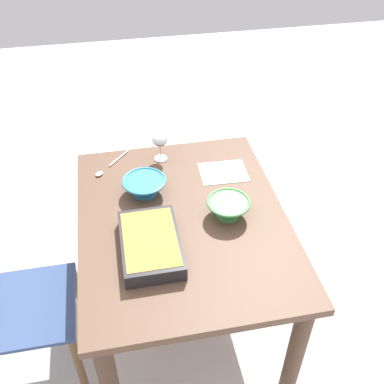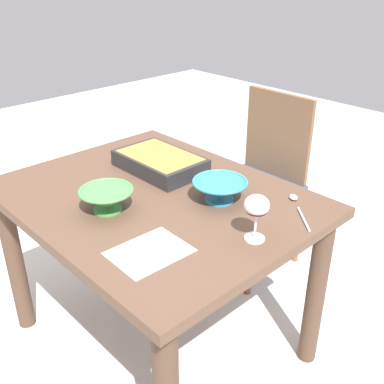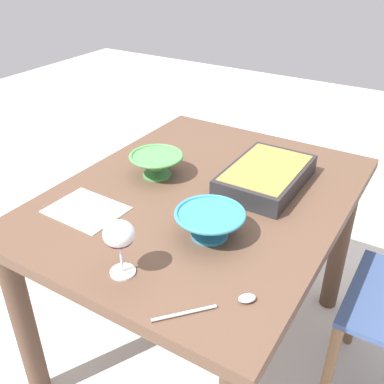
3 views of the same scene
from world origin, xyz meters
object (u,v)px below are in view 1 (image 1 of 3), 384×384
at_px(mixing_bowl, 145,186).
at_px(serving_spoon, 106,168).
at_px(casserole_dish, 150,243).
at_px(napkin, 223,172).
at_px(dining_table, 183,238).
at_px(small_bowl, 228,207).
at_px(wine_glass, 160,141).

distance_m(mixing_bowl, serving_spoon, 0.28).
height_order(casserole_dish, napkin, casserole_dish).
relative_size(dining_table, mixing_bowl, 5.65).
bearing_deg(dining_table, mixing_bowl, -144.38).
relative_size(small_bowl, napkin, 0.83).
bearing_deg(wine_glass, dining_table, 4.13).
bearing_deg(serving_spoon, small_bowl, 49.12).
xyz_separation_m(wine_glass, mixing_bowl, (0.26, -0.11, -0.07)).
relative_size(serving_spoon, napkin, 0.88).
xyz_separation_m(dining_table, napkin, (-0.29, 0.26, 0.12)).
xyz_separation_m(casserole_dish, serving_spoon, (-0.59, -0.15, -0.03)).
height_order(dining_table, casserole_dish, casserole_dish).
bearing_deg(small_bowl, casserole_dish, -68.67).
height_order(mixing_bowl, serving_spoon, mixing_bowl).
distance_m(casserole_dish, small_bowl, 0.39).
bearing_deg(dining_table, wine_glass, -175.87).
xyz_separation_m(small_bowl, napkin, (-0.31, 0.06, -0.05)).
distance_m(small_bowl, serving_spoon, 0.68).
xyz_separation_m(mixing_bowl, napkin, (-0.09, 0.40, -0.04)).
distance_m(wine_glass, mixing_bowl, 0.29).
bearing_deg(serving_spoon, casserole_dish, 14.62).
distance_m(dining_table, mixing_bowl, 0.30).
bearing_deg(dining_table, serving_spoon, -143.53).
distance_m(dining_table, small_bowl, 0.26).
distance_m(dining_table, wine_glass, 0.52).
xyz_separation_m(wine_glass, napkin, (0.17, 0.29, -0.11)).
xyz_separation_m(wine_glass, casserole_dish, (0.62, -0.13, -0.08)).
xyz_separation_m(serving_spoon, napkin, (0.14, 0.57, -0.01)).
bearing_deg(wine_glass, small_bowl, 25.89).
relative_size(wine_glass, small_bowl, 0.81).
height_order(wine_glass, napkin, wine_glass).
bearing_deg(small_bowl, napkin, 169.58).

